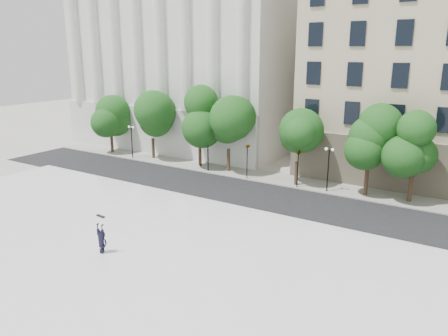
{
  "coord_description": "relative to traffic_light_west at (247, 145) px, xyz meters",
  "views": [
    {
      "loc": [
        19.74,
        -15.38,
        12.87
      ],
      "look_at": [
        3.74,
        10.0,
        4.75
      ],
      "focal_mm": 35.0,
      "sensor_mm": 36.0,
      "label": 1
    }
  ],
  "objects": [
    {
      "name": "ground",
      "position": [
        1.23,
        -22.3,
        -3.67
      ],
      "size": [
        160.0,
        160.0,
        0.0
      ],
      "primitive_type": "plane",
      "color": "#B1AFA7",
      "rests_on": "ground"
    },
    {
      "name": "plaza",
      "position": [
        1.23,
        -19.3,
        -3.44
      ],
      "size": [
        44.0,
        22.0,
        0.45
      ],
      "primitive_type": "cube",
      "color": "white",
      "rests_on": "ground"
    },
    {
      "name": "street",
      "position": [
        1.23,
        -4.3,
        -3.66
      ],
      "size": [
        60.0,
        8.0,
        0.02
      ],
      "primitive_type": "cube",
      "color": "black",
      "rests_on": "ground"
    },
    {
      "name": "far_sidewalk",
      "position": [
        1.23,
        1.7,
        -3.61
      ],
      "size": [
        60.0,
        4.0,
        0.12
      ],
      "primitive_type": "cube",
      "color": "#B1ADA3",
      "rests_on": "ground"
    },
    {
      "name": "building_west",
      "position": [
        -15.77,
        16.27,
        9.22
      ],
      "size": [
        31.5,
        27.65,
        25.6
      ],
      "color": "silver",
      "rests_on": "ground"
    },
    {
      "name": "traffic_light_west",
      "position": [
        0.0,
        0.0,
        0.0
      ],
      "size": [
        0.92,
        1.69,
        4.17
      ],
      "color": "black",
      "rests_on": "ground"
    },
    {
      "name": "traffic_light_east",
      "position": [
        5.53,
        0.0,
        0.03
      ],
      "size": [
        0.49,
        1.76,
        4.2
      ],
      "color": "black",
      "rests_on": "ground"
    },
    {
      "name": "person_lying",
      "position": [
        0.98,
        -20.41,
        -2.95
      ],
      "size": [
        0.91,
        2.03,
        0.54
      ],
      "primitive_type": "imported",
      "rotation": [
        -1.54,
        0.0,
        0.1
      ],
      "color": "black",
      "rests_on": "plaza"
    },
    {
      "name": "skateboard",
      "position": [
        -3.88,
        -16.12,
        -3.17
      ],
      "size": [
        0.88,
        0.32,
        0.09
      ],
      "primitive_type": "cube",
      "rotation": [
        0.0,
        0.0,
        -0.11
      ],
      "color": "black",
      "rests_on": "plaza"
    },
    {
      "name": "street_trees",
      "position": [
        0.12,
        1.33,
        1.39
      ],
      "size": [
        46.93,
        5.0,
        7.82
      ],
      "color": "#382619",
      "rests_on": "ground"
    },
    {
      "name": "lamp_posts",
      "position": [
        1.79,
        0.3,
        -0.79
      ],
      "size": [
        36.9,
        0.28,
        4.26
      ],
      "color": "black",
      "rests_on": "ground"
    }
  ]
}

